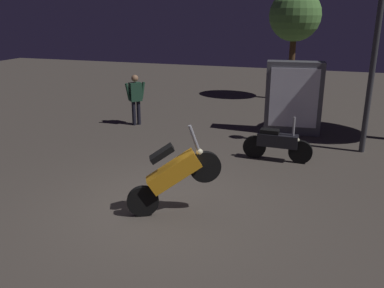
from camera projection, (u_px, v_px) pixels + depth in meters
The scene contains 7 objects.
ground_plane at pixel (162, 207), 7.62m from camera, with size 40.00×40.00×0.00m, color #4C443D.
motorcycle_orange_foreground at pixel (174, 175), 7.14m from camera, with size 1.53×0.83×1.63m.
motorcycle_black_parked_left at pixel (277, 143), 9.86m from camera, with size 1.66×0.33×1.11m.
person_rider_beside at pixel (136, 96), 12.82m from camera, with size 0.52×0.54×1.59m.
streetlamp_near at pixel (376, 39), 9.74m from camera, with size 0.36×0.36×4.34m.
tree_left_bg at pixel (295, 16), 15.86m from camera, with size 1.99×1.99×4.29m.
kiosk_billboard at pixel (294, 98), 11.90m from camera, with size 1.64×0.69×2.10m.
Camera 1 is at (2.71, -6.36, 3.46)m, focal length 38.55 mm.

